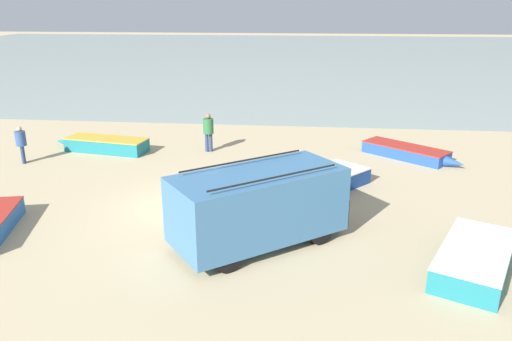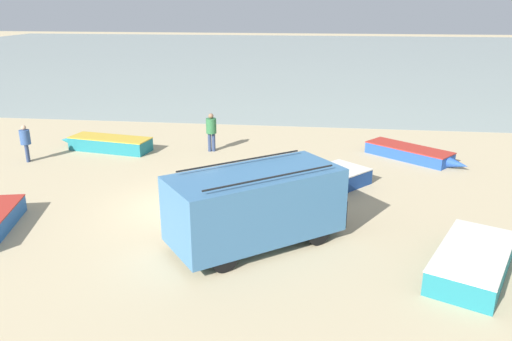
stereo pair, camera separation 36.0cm
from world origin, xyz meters
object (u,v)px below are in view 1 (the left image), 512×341
at_px(fisherman_0, 208,129).
at_px(fisherman_1, 21,141).
at_px(fishing_rowboat_4, 325,180).
at_px(fishing_rowboat_2, 476,257).
at_px(parked_van, 259,205).
at_px(fishing_rowboat_0, 103,144).
at_px(fishing_rowboat_1, 408,152).

distance_m(fisherman_0, fisherman_1, 7.96).
bearing_deg(fisherman_1, fishing_rowboat_4, -33.45).
bearing_deg(fisherman_1, fisherman_0, -7.06).
distance_m(fishing_rowboat_4, fisherman_1, 12.87).
distance_m(fishing_rowboat_2, fisherman_0, 13.25).
bearing_deg(parked_van, fisherman_0, 72.02).
xyz_separation_m(parked_van, fishing_rowboat_0, (-8.09, 8.51, -0.87)).
bearing_deg(fisherman_0, fishing_rowboat_4, -140.43).
xyz_separation_m(fishing_rowboat_4, fisherman_1, (-12.74, 1.70, 0.66)).
distance_m(parked_van, fishing_rowboat_2, 5.80).
relative_size(fishing_rowboat_0, fishing_rowboat_4, 1.28).
bearing_deg(parked_van, fishing_rowboat_4, 29.27).
height_order(parked_van, fishing_rowboat_1, parked_van).
relative_size(fishing_rowboat_1, fisherman_1, 2.53).
distance_m(parked_van, fisherman_0, 9.51).
xyz_separation_m(fishing_rowboat_1, fisherman_0, (-8.94, 0.08, 0.80)).
height_order(fishing_rowboat_2, fisherman_0, fisherman_0).
height_order(fishing_rowboat_2, fisherman_1, fisherman_1).
height_order(parked_van, fishing_rowboat_4, parked_van).
xyz_separation_m(fishing_rowboat_4, fisherman_0, (-5.20, 4.27, 0.76)).
height_order(fishing_rowboat_0, fishing_rowboat_4, fishing_rowboat_0).
distance_m(fishing_rowboat_1, fisherman_1, 16.68).
bearing_deg(parked_van, fishing_rowboat_2, -46.20).
distance_m(fishing_rowboat_0, fishing_rowboat_1, 13.81).
bearing_deg(fishing_rowboat_0, fisherman_1, 48.36).
xyz_separation_m(fishing_rowboat_2, fisherman_0, (-8.90, 9.79, 0.73)).
bearing_deg(fisherman_1, fishing_rowboat_1, -17.26).
bearing_deg(fishing_rowboat_2, fishing_rowboat_1, 25.33).
xyz_separation_m(fishing_rowboat_2, fishing_rowboat_4, (-3.70, 5.52, -0.03)).
bearing_deg(fishing_rowboat_1, fishing_rowboat_4, -93.12).
relative_size(fishing_rowboat_2, fisherman_1, 2.66).
bearing_deg(parked_van, fisherman_1, 111.55).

